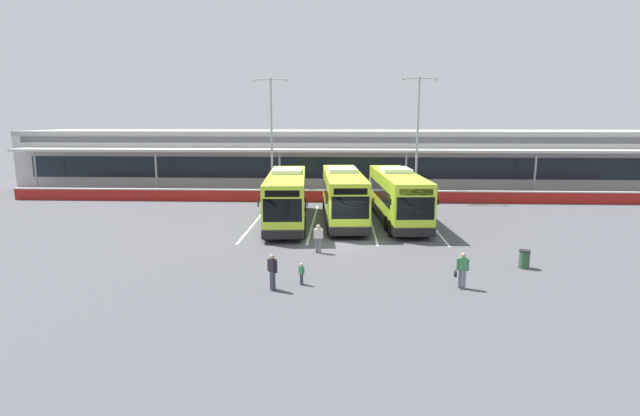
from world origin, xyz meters
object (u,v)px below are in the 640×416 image
Objects in this scene: lamp_post_centre at (418,130)px; pedestrian_near_bin at (318,238)px; pedestrian_in_dark_coat at (272,271)px; litter_bin at (524,259)px; coach_bus_centre at (397,197)px; pedestrian_child at (301,273)px; pedestrian_with_handbag at (462,270)px; coach_bus_leftmost at (287,198)px; coach_bus_left_centre at (343,196)px; lamp_post_west at (271,130)px.

pedestrian_near_bin is at bearing -113.60° from lamp_post_centre.
pedestrian_in_dark_coat is 12.73m from litter_bin.
pedestrian_in_dark_coat is (-7.03, -14.76, -0.91)m from coach_bus_centre.
pedestrian_with_handbag is at bearing -1.36° from pedestrian_child.
coach_bus_centre reaches higher than pedestrian_with_handbag.
coach_bus_leftmost and coach_bus_left_centre have the same top height.
litter_bin is at bearing 16.85° from pedestrian_in_dark_coat.
pedestrian_in_dark_coat is at bearing -101.82° from coach_bus_left_centre.
lamp_post_centre is 11.83× the size of litter_bin.
lamp_post_centre is (8.08, 18.49, 5.42)m from pedestrian_near_bin.
lamp_post_west is (-5.29, 19.26, 5.42)m from pedestrian_near_bin.
pedestrian_with_handbag is at bearing -69.89° from coach_bus_left_centre.
lamp_post_centre is at bearing 55.28° from coach_bus_left_centre.
coach_bus_left_centre is (4.03, 1.04, 0.00)m from coach_bus_leftmost.
pedestrian_with_handbag is 0.15× the size of lamp_post_centre.
pedestrian_with_handbag is 1.74× the size of litter_bin.
pedestrian_in_dark_coat is 0.15× the size of lamp_post_centre.
pedestrian_with_handbag reaches higher than pedestrian_child.
pedestrian_near_bin is 0.15× the size of lamp_post_west.
pedestrian_in_dark_coat is 1.46m from pedestrian_child.
pedestrian_in_dark_coat is at bearing -86.20° from coach_bus_leftmost.
lamp_post_centre reaches higher than pedestrian_child.
coach_bus_centre is (3.92, -0.09, 0.00)m from coach_bus_left_centre.
coach_bus_left_centre is at bearing 81.05° from pedestrian_near_bin.
litter_bin is (10.97, 2.93, -0.07)m from pedestrian_child.
litter_bin is at bearing -83.47° from lamp_post_centre.
lamp_post_west reaches higher than litter_bin.
coach_bus_centre is 7.59× the size of pedestrian_with_handbag.
coach_bus_centre is at bearing 95.25° from pedestrian_with_handbag.
pedestrian_child is at bearing -109.88° from lamp_post_centre.
coach_bus_centre is at bearing 6.80° from coach_bus_leftmost.
lamp_post_west is at bearing 103.06° from coach_bus_leftmost.
pedestrian_in_dark_coat is at bearing -105.92° from pedestrian_near_bin.
pedestrian_near_bin is at bearing 140.65° from pedestrian_with_handbag.
coach_bus_leftmost is 16.61m from litter_bin.
coach_bus_centre is 12.24× the size of pedestrian_child.
coach_bus_leftmost is at bearing -173.20° from coach_bus_centre.
litter_bin is (3.85, 3.10, -0.39)m from pedestrian_with_handbag.
pedestrian_child is (-1.90, -14.10, -1.24)m from coach_bus_left_centre.
litter_bin is at bearing -50.90° from coach_bus_left_centre.
lamp_post_centre is at bearing 74.15° from coach_bus_centre.
pedestrian_child is at bearing -112.57° from coach_bus_centre.
pedestrian_with_handbag is 27.94m from lamp_post_west.
lamp_post_west is 13.40m from lamp_post_centre.
coach_bus_leftmost is 15.79m from lamp_post_centre.
pedestrian_near_bin is (0.51, 5.26, 0.33)m from pedestrian_child.
pedestrian_child is at bearing -97.68° from coach_bus_left_centre.
pedestrian_in_dark_coat is at bearing -175.97° from pedestrian_with_handbag.
pedestrian_child is at bearing 32.03° from pedestrian_in_dark_coat.
litter_bin is (10.47, -2.32, -0.41)m from pedestrian_near_bin.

